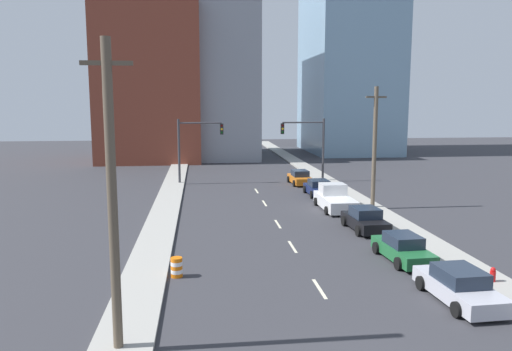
{
  "coord_description": "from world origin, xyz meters",
  "views": [
    {
      "loc": [
        -5.21,
        -11.58,
        8.27
      ],
      "look_at": [
        -0.61,
        29.4,
        2.2
      ],
      "focal_mm": 35.0,
      "sensor_mm": 36.0,
      "label": 1
    }
  ],
  "objects_px": {
    "traffic_barrel": "(177,267)",
    "sedan_orange": "(300,178)",
    "sedan_silver": "(459,286)",
    "pickup_truck_white": "(335,199)",
    "traffic_signal_left": "(191,142)",
    "fire_hydrant": "(493,276)",
    "sedan_navy": "(319,188)",
    "utility_pole_left_near": "(112,197)",
    "utility_pole_right_mid": "(375,147)",
    "traffic_signal_right": "(311,141)",
    "sedan_green": "(403,249)",
    "sedan_black": "(365,220)"
  },
  "relations": [
    {
      "from": "traffic_barrel",
      "to": "sedan_orange",
      "type": "height_order",
      "value": "sedan_orange"
    },
    {
      "from": "sedan_silver",
      "to": "pickup_truck_white",
      "type": "xyz_separation_m",
      "value": [
        -0.3,
        18.37,
        0.13
      ]
    },
    {
      "from": "traffic_signal_left",
      "to": "fire_hydrant",
      "type": "distance_m",
      "value": 33.56
    },
    {
      "from": "fire_hydrant",
      "to": "sedan_silver",
      "type": "xyz_separation_m",
      "value": [
        -2.5,
        -1.61,
        0.24
      ]
    },
    {
      "from": "fire_hydrant",
      "to": "sedan_navy",
      "type": "relative_size",
      "value": 0.19
    },
    {
      "from": "utility_pole_left_near",
      "to": "pickup_truck_white",
      "type": "distance_m",
      "value": 25.31
    },
    {
      "from": "utility_pole_right_mid",
      "to": "sedan_navy",
      "type": "distance_m",
      "value": 7.92
    },
    {
      "from": "traffic_signal_left",
      "to": "traffic_signal_right",
      "type": "xyz_separation_m",
      "value": [
        12.36,
        0.0,
        0.0
      ]
    },
    {
      "from": "fire_hydrant",
      "to": "pickup_truck_white",
      "type": "bearing_deg",
      "value": 99.49
    },
    {
      "from": "traffic_barrel",
      "to": "sedan_green",
      "type": "relative_size",
      "value": 0.21
    },
    {
      "from": "sedan_silver",
      "to": "sedan_black",
      "type": "distance_m",
      "value": 11.81
    },
    {
      "from": "traffic_signal_right",
      "to": "traffic_barrel",
      "type": "relative_size",
      "value": 6.96
    },
    {
      "from": "traffic_barrel",
      "to": "sedan_silver",
      "type": "bearing_deg",
      "value": -19.94
    },
    {
      "from": "traffic_barrel",
      "to": "pickup_truck_white",
      "type": "distance_m",
      "value": 18.21
    },
    {
      "from": "pickup_truck_white",
      "to": "sedan_orange",
      "type": "bearing_deg",
      "value": 91.27
    },
    {
      "from": "sedan_silver",
      "to": "sedan_orange",
      "type": "relative_size",
      "value": 1.08
    },
    {
      "from": "traffic_signal_left",
      "to": "pickup_truck_white",
      "type": "bearing_deg",
      "value": -50.21
    },
    {
      "from": "traffic_signal_right",
      "to": "sedan_silver",
      "type": "distance_m",
      "value": 32.07
    },
    {
      "from": "traffic_signal_left",
      "to": "utility_pole_left_near",
      "type": "relative_size",
      "value": 0.64
    },
    {
      "from": "utility_pole_left_near",
      "to": "fire_hydrant",
      "type": "distance_m",
      "value": 17.27
    },
    {
      "from": "utility_pole_right_mid",
      "to": "fire_hydrant",
      "type": "distance_m",
      "value": 17.1
    },
    {
      "from": "sedan_black",
      "to": "sedan_navy",
      "type": "relative_size",
      "value": 0.99
    },
    {
      "from": "sedan_black",
      "to": "pickup_truck_white",
      "type": "relative_size",
      "value": 0.79
    },
    {
      "from": "fire_hydrant",
      "to": "sedan_navy",
      "type": "bearing_deg",
      "value": 96.76
    },
    {
      "from": "traffic_signal_right",
      "to": "utility_pole_left_near",
      "type": "distance_m",
      "value": 37.48
    },
    {
      "from": "traffic_signal_right",
      "to": "sedan_green",
      "type": "height_order",
      "value": "traffic_signal_right"
    },
    {
      "from": "sedan_silver",
      "to": "pickup_truck_white",
      "type": "distance_m",
      "value": 18.37
    },
    {
      "from": "traffic_signal_right",
      "to": "sedan_black",
      "type": "height_order",
      "value": "traffic_signal_right"
    },
    {
      "from": "utility_pole_right_mid",
      "to": "fire_hydrant",
      "type": "relative_size",
      "value": 11.3
    },
    {
      "from": "traffic_barrel",
      "to": "sedan_orange",
      "type": "xyz_separation_m",
      "value": [
        11.26,
        26.15,
        0.18
      ]
    },
    {
      "from": "traffic_barrel",
      "to": "sedan_silver",
      "type": "relative_size",
      "value": 0.2
    },
    {
      "from": "pickup_truck_white",
      "to": "sedan_navy",
      "type": "xyz_separation_m",
      "value": [
        0.12,
        5.84,
        -0.13
      ]
    },
    {
      "from": "utility_pole_right_mid",
      "to": "sedan_orange",
      "type": "xyz_separation_m",
      "value": [
        -3.29,
        12.33,
        -4.2
      ]
    },
    {
      "from": "sedan_orange",
      "to": "traffic_barrel",
      "type": "bearing_deg",
      "value": -115.31
    },
    {
      "from": "sedan_green",
      "to": "pickup_truck_white",
      "type": "distance_m",
      "value": 12.88
    },
    {
      "from": "utility_pole_right_mid",
      "to": "sedan_black",
      "type": "height_order",
      "value": "utility_pole_right_mid"
    },
    {
      "from": "sedan_green",
      "to": "pickup_truck_white",
      "type": "xyz_separation_m",
      "value": [
        -0.15,
        12.88,
        0.13
      ]
    },
    {
      "from": "sedan_navy",
      "to": "pickup_truck_white",
      "type": "bearing_deg",
      "value": -92.03
    },
    {
      "from": "sedan_green",
      "to": "sedan_black",
      "type": "bearing_deg",
      "value": 86.07
    },
    {
      "from": "utility_pole_left_near",
      "to": "utility_pole_right_mid",
      "type": "bearing_deg",
      "value": 52.28
    },
    {
      "from": "traffic_signal_left",
      "to": "traffic_barrel",
      "type": "relative_size",
      "value": 6.96
    },
    {
      "from": "pickup_truck_white",
      "to": "sedan_navy",
      "type": "relative_size",
      "value": 1.25
    },
    {
      "from": "fire_hydrant",
      "to": "traffic_barrel",
      "type": "bearing_deg",
      "value": 169.37
    },
    {
      "from": "traffic_signal_left",
      "to": "utility_pole_left_near",
      "type": "distance_m",
      "value": 34.69
    },
    {
      "from": "sedan_green",
      "to": "sedan_navy",
      "type": "xyz_separation_m",
      "value": [
        -0.02,
        18.71,
        0.0
      ]
    },
    {
      "from": "utility_pole_right_mid",
      "to": "traffic_barrel",
      "type": "bearing_deg",
      "value": -136.48
    },
    {
      "from": "traffic_barrel",
      "to": "fire_hydrant",
      "type": "xyz_separation_m",
      "value": [
        14.38,
        -2.7,
        -0.06
      ]
    },
    {
      "from": "utility_pole_right_mid",
      "to": "utility_pole_left_near",
      "type": "bearing_deg",
      "value": -127.72
    },
    {
      "from": "traffic_barrel",
      "to": "sedan_green",
      "type": "height_order",
      "value": "sedan_green"
    },
    {
      "from": "traffic_signal_right",
      "to": "utility_pole_right_mid",
      "type": "distance_m",
      "value": 13.86
    }
  ]
}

